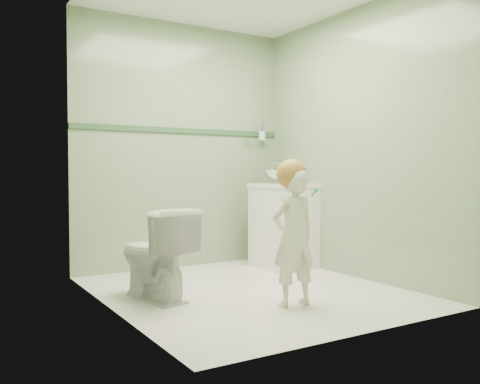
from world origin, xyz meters
TOP-DOWN VIEW (x-y plane):
  - ground at (0.00, 0.00)m, footprint 2.50×2.50m
  - room_shell at (0.00, 0.00)m, footprint 2.50×2.54m
  - trim_stripe at (0.00, 1.24)m, footprint 2.20×0.02m
  - vanity at (0.84, 0.70)m, footprint 0.52×0.50m
  - counter at (0.84, 0.70)m, footprint 0.54×0.52m
  - basin at (0.84, 0.70)m, footprint 0.37×0.37m
  - faucet at (0.84, 0.89)m, footprint 0.03×0.13m
  - cup_holder at (0.89, 1.18)m, footprint 0.26×0.07m
  - toilet at (-0.74, 0.15)m, footprint 0.51×0.73m
  - toddler at (0.02, -0.53)m, footprint 0.35×0.23m
  - hair_cap at (0.02, -0.51)m, footprint 0.21×0.21m
  - teal_toothbrush at (0.10, -0.66)m, footprint 0.11×0.13m

SIDE VIEW (x-z plane):
  - ground at x=0.00m, z-range 0.00..0.00m
  - toilet at x=-0.74m, z-range 0.00..0.68m
  - vanity at x=0.84m, z-range 0.00..0.80m
  - toddler at x=0.02m, z-range 0.00..0.96m
  - teal_toothbrush at x=0.10m, z-range 0.77..0.85m
  - counter at x=0.84m, z-range 0.79..0.83m
  - basin at x=0.84m, z-range 0.83..0.96m
  - hair_cap at x=0.02m, z-range 0.82..1.03m
  - faucet at x=0.84m, z-range 0.88..1.06m
  - room_shell at x=0.00m, z-range 0.00..2.40m
  - cup_holder at x=0.89m, z-range 1.22..1.43m
  - trim_stripe at x=0.00m, z-range 1.33..1.38m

